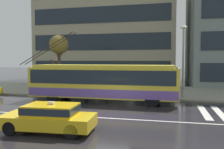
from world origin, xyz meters
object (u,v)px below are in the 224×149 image
Objects in this scene: trolleybus at (103,82)px; street_tree_bare at (59,46)px; taxi_oncoming_near at (49,117)px; pedestrian_approaching_curb at (106,78)px; street_lamp at (183,55)px; bus_shelter at (113,74)px; pedestrian_walking_past at (143,83)px; pedestrian_at_shelter at (86,84)px.

trolleybus is 7.70m from street_tree_bare.
pedestrian_approaching_curb is at bearing 90.07° from taxi_oncoming_near.
bus_shelter is at bearing 170.35° from street_lamp.
street_tree_bare reaches higher than pedestrian_walking_past.
trolleybus reaches higher than bus_shelter.
trolleybus is 2.28× the size of street_tree_bare.
taxi_oncoming_near is 1.03× the size of bus_shelter.
pedestrian_approaching_curb is at bearing -98.83° from bus_shelter.
pedestrian_walking_past is (2.64, 4.31, -0.50)m from trolleybus.
pedestrian_approaching_curb reaches higher than pedestrian_walking_past.
street_lamp is (6.46, 0.62, 2.01)m from pedestrian_approaching_curb.
street_tree_bare is (-5.61, 0.35, 2.68)m from bus_shelter.
street_tree_bare reaches higher than bus_shelter.
street_lamp is 11.94m from street_tree_bare.
bus_shelter is 0.71× the size of street_lamp.
trolleybus is 5.08m from pedestrian_walking_past.
street_tree_bare is (-5.36, 2.02, 2.97)m from pedestrian_approaching_curb.
street_lamp reaches higher than street_tree_bare.
trolleybus is at bearing -121.50° from pedestrian_walking_past.
street_lamp reaches higher than taxi_oncoming_near.
trolleybus reaches higher than pedestrian_at_shelter.
bus_shelter reaches higher than pedestrian_approaching_curb.
taxi_oncoming_near is 2.60× the size of pedestrian_at_shelter.
pedestrian_at_shelter is 0.87× the size of pedestrian_approaching_curb.
street_tree_bare reaches higher than pedestrian_approaching_curb.
pedestrian_approaching_curb is at bearing -144.27° from pedestrian_walking_past.
pedestrian_approaching_curb is at bearing -174.54° from street_lamp.
street_tree_bare is at bearing 173.24° from street_lamp.
bus_shelter is (-0.06, 3.85, 0.40)m from trolleybus.
pedestrian_approaching_curb is (-0.01, 10.33, 0.99)m from taxi_oncoming_near.
pedestrian_at_shelter reaches higher than pedestrian_walking_past.
taxi_oncoming_near is 12.82m from pedestrian_walking_past.
taxi_oncoming_near is 14.03m from street_tree_bare.
trolleybus is 7.91× the size of pedestrian_walking_past.
bus_shelter is 2.53× the size of pedestrian_at_shelter.
pedestrian_at_shelter is at bearing -174.38° from pedestrian_approaching_curb.
pedestrian_at_shelter is 1.83m from pedestrian_approaching_curb.
pedestrian_approaching_curb is at bearing -20.64° from street_tree_bare.
taxi_oncoming_near is at bearing -91.18° from bus_shelter.
bus_shelter is 0.75× the size of street_tree_bare.
pedestrian_at_shelter reaches higher than taxi_oncoming_near.
street_tree_bare is at bearing 143.54° from trolleybus.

